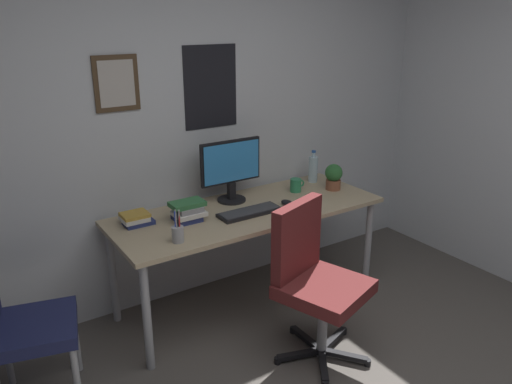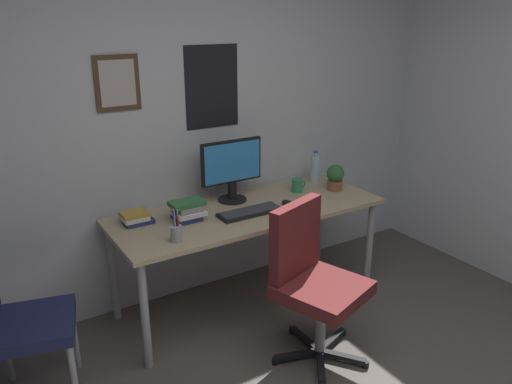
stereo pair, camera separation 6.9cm
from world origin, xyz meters
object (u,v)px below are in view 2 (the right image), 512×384
side_chair (16,318)px  office_chair (312,275)px  computer_mouse (288,203)px  coffee_mug_near (297,185)px  keyboard (250,212)px  book_stack_right (136,218)px  monitor (232,168)px  pen_cup (176,233)px  book_stack_left (188,211)px  potted_plant (335,177)px  water_bottle (315,169)px

side_chair → office_chair: bearing=-17.7°
computer_mouse → coffee_mug_near: (0.23, 0.20, 0.03)m
keyboard → book_stack_right: 0.73m
monitor → keyboard: monitor is taller
monitor → pen_cup: monitor is taller
computer_mouse → monitor: bearing=133.0°
office_chair → book_stack_left: (-0.44, 0.72, 0.26)m
monitor → book_stack_left: (-0.41, -0.16, -0.18)m
monitor → potted_plant: 0.80m
computer_mouse → office_chair: bearing=-112.3°
pen_cup → book_stack_left: bearing=53.5°
potted_plant → book_stack_left: bearing=177.5°
keyboard → potted_plant: potted_plant is taller
office_chair → computer_mouse: size_ratio=8.64×
computer_mouse → book_stack_right: size_ratio=0.58×
side_chair → coffee_mug_near: side_chair is taller
monitor → water_bottle: size_ratio=1.82×
water_bottle → book_stack_left: (-1.16, -0.17, -0.04)m
office_chair → pen_cup: (-0.64, 0.46, 0.25)m
coffee_mug_near → book_stack_right: 1.22m
potted_plant → book_stack_left: potted_plant is taller
side_chair → potted_plant: 2.29m
computer_mouse → book_stack_right: 1.02m
water_bottle → book_stack_right: water_bottle is taller
side_chair → computer_mouse: bearing=3.3°
office_chair → keyboard: 0.64m
office_chair → keyboard: size_ratio=2.21×
keyboard → side_chair: bearing=-175.6°
potted_plant → book_stack_right: size_ratio=1.03×
potted_plant → book_stack_right: potted_plant is taller
keyboard → potted_plant: 0.80m
water_bottle → monitor: bearing=-179.0°
coffee_mug_near → pen_cup: bearing=-163.7°
water_bottle → potted_plant: bearing=-86.9°
monitor → book_stack_right: size_ratio=2.42×
water_bottle → pen_cup: 1.42m
keyboard → pen_cup: bearing=-166.7°
book_stack_left → book_stack_right: 0.33m
potted_plant → coffee_mug_near: bearing=156.4°
office_chair → potted_plant: bearing=42.6°
computer_mouse → potted_plant: bearing=9.6°
coffee_mug_near → potted_plant: size_ratio=0.62×
pen_cup → monitor: bearing=34.6°
water_bottle → coffee_mug_near: size_ratio=2.10×
keyboard → pen_cup: (-0.58, -0.14, 0.04)m
coffee_mug_near → pen_cup: size_ratio=0.60×
office_chair → monitor: monitor is taller
potted_plant → office_chair: bearing=-137.4°
water_bottle → pen_cup: water_bottle is taller
monitor → book_stack_left: monitor is taller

